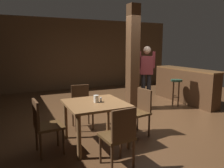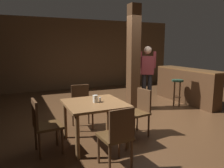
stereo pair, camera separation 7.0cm
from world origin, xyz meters
name	(u,v)px [view 1 (the left image)]	position (x,y,z in m)	size (l,w,h in m)	color
ground_plane	(141,119)	(0.00, 0.00, 0.00)	(10.80, 10.80, 0.00)	#4C301C
wall_back	(83,54)	(0.00, 4.50, 1.40)	(8.00, 0.10, 2.80)	brown
pillar	(133,58)	(0.25, 0.87, 1.40)	(0.28, 0.28, 2.80)	#4C301C
dining_table	(95,109)	(-1.45, -0.76, 0.63)	(1.01, 1.01, 0.75)	brown
chair_south	(119,134)	(-1.44, -1.67, 0.51)	(0.45, 0.45, 0.89)	#4C3319
chair_east	(140,110)	(-0.54, -0.76, 0.51)	(0.47, 0.47, 0.89)	#4C3319
chair_north	(82,104)	(-1.43, 0.12, 0.51)	(0.45, 0.45, 0.89)	#4C3319
chair_west	(44,124)	(-2.33, -0.79, 0.51)	(0.45, 0.45, 0.89)	#4C3319
napkin_cup	(96,99)	(-1.44, -0.76, 0.81)	(0.09, 0.09, 0.13)	silver
salt_shaker	(101,99)	(-1.34, -0.74, 0.79)	(0.03, 0.03, 0.08)	silver
standing_person	(146,72)	(0.68, 0.84, 1.00)	(0.45, 0.33, 1.72)	maroon
bar_counter	(184,85)	(2.11, 0.85, 0.53)	(0.56, 2.39, 1.04)	brown
bar_stool_near	(176,86)	(1.60, 0.65, 0.57)	(0.33, 0.33, 0.77)	#1E3828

